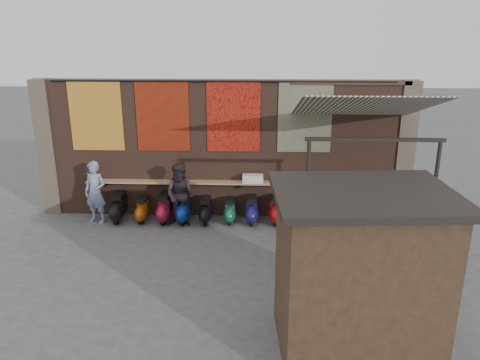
{
  "coord_description": "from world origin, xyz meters",
  "views": [
    {
      "loc": [
        0.97,
        -10.51,
        5.34
      ],
      "look_at": [
        0.53,
        1.2,
        1.55
      ],
      "focal_mm": 35.0,
      "sensor_mm": 36.0,
      "label": 1
    }
  ],
  "objects_px": {
    "scooter_stool_0": "(119,207)",
    "scooter_stool_6": "(252,210)",
    "scooter_stool_4": "(206,211)",
    "scooter_stool_7": "(275,210)",
    "scooter_stool_3": "(184,209)",
    "scooter_stool_5": "(230,211)",
    "scooter_stool_2": "(165,208)",
    "shopper_tan": "(341,209)",
    "scooter_stool_1": "(143,210)",
    "shelf_box": "(253,179)",
    "shopper_grey": "(405,223)",
    "diner_right": "(181,195)",
    "market_stall": "(358,275)",
    "shopper_navy": "(365,213)",
    "scooter_stool_9": "(316,210)",
    "scooter_stool_8": "(297,211)",
    "diner_left": "(95,192)"
  },
  "relations": [
    {
      "from": "scooter_stool_3",
      "to": "scooter_stool_5",
      "type": "relative_size",
      "value": 1.16
    },
    {
      "from": "shelf_box",
      "to": "scooter_stool_1",
      "type": "bearing_deg",
      "value": -174.66
    },
    {
      "from": "scooter_stool_2",
      "to": "shopper_navy",
      "type": "relative_size",
      "value": 0.5
    },
    {
      "from": "scooter_stool_6",
      "to": "scooter_stool_3",
      "type": "bearing_deg",
      "value": -179.64
    },
    {
      "from": "scooter_stool_8",
      "to": "diner_right",
      "type": "relative_size",
      "value": 0.42
    },
    {
      "from": "scooter_stool_3",
      "to": "scooter_stool_5",
      "type": "bearing_deg",
      "value": 1.44
    },
    {
      "from": "scooter_stool_2",
      "to": "scooter_stool_5",
      "type": "height_order",
      "value": "scooter_stool_2"
    },
    {
      "from": "scooter_stool_1",
      "to": "scooter_stool_2",
      "type": "bearing_deg",
      "value": -0.31
    },
    {
      "from": "scooter_stool_5",
      "to": "market_stall",
      "type": "height_order",
      "value": "market_stall"
    },
    {
      "from": "scooter_stool_8",
      "to": "shopper_grey",
      "type": "xyz_separation_m",
      "value": [
        2.54,
        -1.72,
        0.39
      ]
    },
    {
      "from": "scooter_stool_1",
      "to": "scooter_stool_5",
      "type": "relative_size",
      "value": 1.04
    },
    {
      "from": "shelf_box",
      "to": "diner_right",
      "type": "distance_m",
      "value": 2.11
    },
    {
      "from": "scooter_stool_1",
      "to": "diner_left",
      "type": "distance_m",
      "value": 1.41
    },
    {
      "from": "shopper_grey",
      "to": "market_stall",
      "type": "relative_size",
      "value": 0.55
    },
    {
      "from": "scooter_stool_9",
      "to": "shelf_box",
      "type": "bearing_deg",
      "value": 171.07
    },
    {
      "from": "scooter_stool_1",
      "to": "diner_left",
      "type": "relative_size",
      "value": 0.41
    },
    {
      "from": "shopper_grey",
      "to": "market_stall",
      "type": "height_order",
      "value": "market_stall"
    },
    {
      "from": "scooter_stool_0",
      "to": "scooter_stool_5",
      "type": "bearing_deg",
      "value": 0.48
    },
    {
      "from": "scooter_stool_0",
      "to": "scooter_stool_6",
      "type": "bearing_deg",
      "value": 0.09
    },
    {
      "from": "scooter_stool_8",
      "to": "diner_left",
      "type": "distance_m",
      "value": 5.78
    },
    {
      "from": "shelf_box",
      "to": "scooter_stool_5",
      "type": "xyz_separation_m",
      "value": [
        -0.65,
        -0.27,
        -0.9
      ]
    },
    {
      "from": "scooter_stool_1",
      "to": "scooter_stool_5",
      "type": "height_order",
      "value": "scooter_stool_1"
    },
    {
      "from": "shopper_navy",
      "to": "scooter_stool_0",
      "type": "bearing_deg",
      "value": -10.18
    },
    {
      "from": "scooter_stool_0",
      "to": "scooter_stool_8",
      "type": "height_order",
      "value": "scooter_stool_0"
    },
    {
      "from": "scooter_stool_9",
      "to": "shopper_grey",
      "type": "distance_m",
      "value": 2.62
    },
    {
      "from": "scooter_stool_9",
      "to": "shopper_navy",
      "type": "height_order",
      "value": "shopper_navy"
    },
    {
      "from": "shelf_box",
      "to": "scooter_stool_6",
      "type": "height_order",
      "value": "shelf_box"
    },
    {
      "from": "scooter_stool_1",
      "to": "scooter_stool_6",
      "type": "distance_m",
      "value": 3.17
    },
    {
      "from": "market_stall",
      "to": "scooter_stool_7",
      "type": "bearing_deg",
      "value": 98.3
    },
    {
      "from": "diner_right",
      "to": "shopper_grey",
      "type": "distance_m",
      "value": 5.98
    },
    {
      "from": "scooter_stool_2",
      "to": "scooter_stool_7",
      "type": "xyz_separation_m",
      "value": [
        3.19,
        0.03,
        -0.02
      ]
    },
    {
      "from": "shelf_box",
      "to": "scooter_stool_5",
      "type": "height_order",
      "value": "shelf_box"
    },
    {
      "from": "scooter_stool_6",
      "to": "shopper_grey",
      "type": "relative_size",
      "value": 0.53
    },
    {
      "from": "shelf_box",
      "to": "scooter_stool_9",
      "type": "relative_size",
      "value": 0.66
    },
    {
      "from": "scooter_stool_2",
      "to": "market_stall",
      "type": "distance_m",
      "value": 7.05
    },
    {
      "from": "scooter_stool_4",
      "to": "scooter_stool_2",
      "type": "bearing_deg",
      "value": 178.74
    },
    {
      "from": "scooter_stool_4",
      "to": "diner_right",
      "type": "distance_m",
      "value": 0.89
    },
    {
      "from": "scooter_stool_9",
      "to": "shopper_tan",
      "type": "bearing_deg",
      "value": -56.1
    },
    {
      "from": "scooter_stool_7",
      "to": "shopper_navy",
      "type": "relative_size",
      "value": 0.47
    },
    {
      "from": "scooter_stool_3",
      "to": "scooter_stool_5",
      "type": "distance_m",
      "value": 1.34
    },
    {
      "from": "diner_left",
      "to": "shopper_tan",
      "type": "height_order",
      "value": "diner_left"
    },
    {
      "from": "scooter_stool_4",
      "to": "scooter_stool_7",
      "type": "xyz_separation_m",
      "value": [
        1.99,
        0.06,
        0.02
      ]
    },
    {
      "from": "scooter_stool_9",
      "to": "scooter_stool_1",
      "type": "bearing_deg",
      "value": -179.88
    },
    {
      "from": "scooter_stool_8",
      "to": "scooter_stool_7",
      "type": "bearing_deg",
      "value": -179.64
    },
    {
      "from": "scooter_stool_2",
      "to": "shopper_tan",
      "type": "height_order",
      "value": "shopper_tan"
    },
    {
      "from": "scooter_stool_1",
      "to": "shelf_box",
      "type": "bearing_deg",
      "value": 5.34
    },
    {
      "from": "scooter_stool_0",
      "to": "scooter_stool_8",
      "type": "xyz_separation_m",
      "value": [
        5.15,
        0.04,
        -0.05
      ]
    },
    {
      "from": "shelf_box",
      "to": "shopper_navy",
      "type": "relative_size",
      "value": 0.35
    },
    {
      "from": "scooter_stool_0",
      "to": "scooter_stool_9",
      "type": "height_order",
      "value": "scooter_stool_9"
    },
    {
      "from": "diner_left",
      "to": "scooter_stool_0",
      "type": "bearing_deg",
      "value": 27.75
    }
  ]
}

